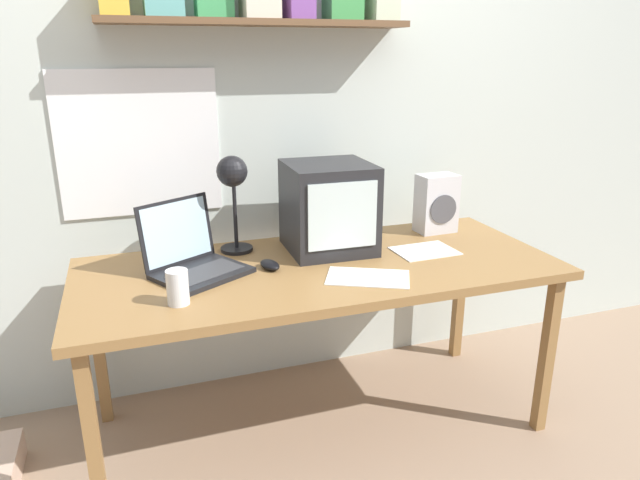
{
  "coord_description": "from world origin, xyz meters",
  "views": [
    {
      "loc": [
        -0.67,
        -1.95,
        1.51
      ],
      "look_at": [
        0.0,
        0.0,
        0.82
      ],
      "focal_mm": 32.0,
      "sensor_mm": 36.0,
      "label": 1
    }
  ],
  "objects": [
    {
      "name": "laptop",
      "position": [
        -0.48,
        0.08,
        0.79
      ],
      "size": [
        0.41,
        0.4,
        0.26
      ],
      "rotation": [
        0.0,
        0.0,
        0.53
      ],
      "color": "black",
      "rests_on": "corner_desk"
    },
    {
      "name": "crt_monitor",
      "position": [
        0.09,
        0.16,
        0.9
      ],
      "size": [
        0.34,
        0.35,
        0.36
      ],
      "rotation": [
        0.0,
        0.0,
        -0.02
      ],
      "color": "#232326",
      "rests_on": "corner_desk"
    },
    {
      "name": "computer_mouse",
      "position": [
        -0.19,
        0.02,
        0.74
      ],
      "size": [
        0.09,
        0.12,
        0.03
      ],
      "rotation": [
        0.0,
        0.0,
        0.27
      ],
      "color": "black",
      "rests_on": "corner_desk"
    },
    {
      "name": "space_heater",
      "position": [
        0.64,
        0.24,
        0.86
      ],
      "size": [
        0.18,
        0.13,
        0.26
      ],
      "rotation": [
        0.0,
        0.0,
        0.04
      ],
      "color": "silver",
      "rests_on": "corner_desk"
    },
    {
      "name": "corner_desk",
      "position": [
        0.0,
        0.0,
        0.67
      ],
      "size": [
        1.84,
        0.78,
        0.72
      ],
      "color": "olive",
      "rests_on": "ground_plane"
    },
    {
      "name": "ground_plane",
      "position": [
        0.0,
        0.0,
        0.0
      ],
      "size": [
        12.0,
        12.0,
        0.0
      ],
      "primitive_type": "plane",
      "color": "#987C63"
    },
    {
      "name": "back_wall",
      "position": [
        -0.01,
        0.51,
        1.31
      ],
      "size": [
        5.6,
        0.24,
        2.6
      ],
      "color": "silver",
      "rests_on": "ground_plane"
    },
    {
      "name": "desk_lamp",
      "position": [
        -0.29,
        0.21,
        1.02
      ],
      "size": [
        0.14,
        0.2,
        0.41
      ],
      "rotation": [
        0.0,
        0.0,
        -0.23
      ],
      "color": "black",
      "rests_on": "corner_desk"
    },
    {
      "name": "open_notebook",
      "position": [
        0.12,
        -0.19,
        0.73
      ],
      "size": [
        0.35,
        0.29,
        0.0
      ],
      "rotation": [
        0.0,
        0.0,
        -0.46
      ],
      "color": "white",
      "rests_on": "corner_desk"
    },
    {
      "name": "juice_glass",
      "position": [
        -0.55,
        -0.19,
        0.78
      ],
      "size": [
        0.07,
        0.07,
        0.12
      ],
      "color": "white",
      "rests_on": "corner_desk"
    },
    {
      "name": "loose_paper_near_monitor",
      "position": [
        0.46,
        0.01,
        0.73
      ],
      "size": [
        0.26,
        0.2,
        0.0
      ],
      "rotation": [
        0.0,
        0.0,
        0.04
      ],
      "color": "white",
      "rests_on": "corner_desk"
    }
  ]
}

